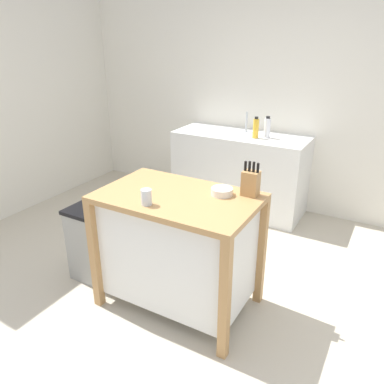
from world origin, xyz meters
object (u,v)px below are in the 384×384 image
Objects in this scene: trash_bin at (92,244)px; bottle_dish_soap at (256,128)px; bowl_stoneware_deep at (222,191)px; sink_faucet at (247,122)px; kitchen_island at (178,245)px; drinking_cup at (146,197)px; knife_block at (251,183)px; bottle_spray_cleaner at (267,128)px.

bottle_dish_soap reaches higher than trash_bin.
sink_faucet reaches higher than bowl_stoneware_deep.
kitchen_island is at bearing -81.56° from sink_faucet.
drinking_cup is 0.47× the size of sink_faucet.
knife_block is (0.43, 0.25, 0.48)m from kitchen_island.
drinking_cup reaches higher than bowl_stoneware_deep.
sink_faucet is at bearing 131.59° from bottle_dish_soap.
sink_faucet is 0.29m from bottle_dish_soap.
bottle_spray_cleaner is at bearing -26.72° from sink_faucet.
trash_bin is 2.75× the size of bottle_spray_cleaner.
sink_faucet is (-0.20, 2.18, 0.05)m from drinking_cup.
bottle_spray_cleaner reaches higher than drinking_cup.
bowl_stoneware_deep is at bearing -77.23° from bottle_dish_soap.
bottle_dish_soap is (-0.53, 1.49, 0.01)m from knife_block.
knife_block is at bearing -70.52° from bottle_dish_soap.
kitchen_island is 4.80× the size of bottle_spray_cleaner.
bottle_dish_soap is at bearing -146.18° from bottle_spray_cleaner.
bottle_spray_cleaner is at bearing 87.28° from drinking_cup.
trash_bin is 2.14m from bottle_spray_cleaner.
bottle_spray_cleaner is (-0.26, 1.65, 0.08)m from bowl_stoneware_deep.
knife_block reaches higher than drinking_cup.
bottle_dish_soap is at bearing 102.77° from bowl_stoneware_deep.
drinking_cup is 0.46× the size of bottle_spray_cleaner.
knife_block reaches higher than bottle_spray_cleaner.
kitchen_island is at bearing 4.94° from trash_bin.
knife_block is 0.71m from drinking_cup.
trash_bin is at bearing -175.06° from kitchen_island.
kitchen_island is 0.81m from trash_bin.
bowl_stoneware_deep is (0.26, 0.15, 0.42)m from kitchen_island.
knife_block is 1.85m from sink_faucet.
knife_block reaches higher than kitchen_island.
sink_faucet is 0.96× the size of bottle_spray_cleaner.
trash_bin is 2.80× the size of bottle_dish_soap.
drinking_cup is 2.03m from bottle_spray_cleaner.
drinking_cup is at bearing -111.90° from kitchen_island.
kitchen_island reaches higher than trash_bin.
bottle_spray_cleaner is (0.79, 1.87, 0.68)m from trash_bin.
bottle_dish_soap is at bearing 90.16° from drinking_cup.
knife_block is 1.61× the size of bowl_stoneware_deep.
bottle_spray_cleaner is (0.29, -0.15, -0.00)m from sink_faucet.
bottle_spray_cleaner is (0.10, 2.03, 0.05)m from drinking_cup.
kitchen_island is at bearing -86.78° from bottle_dish_soap.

